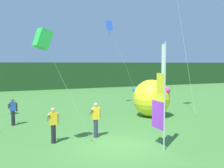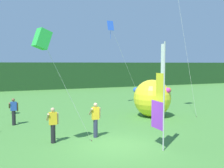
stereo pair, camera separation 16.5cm
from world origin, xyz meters
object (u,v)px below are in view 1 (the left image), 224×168
object	(u,v)px
person_near_banner	(53,124)
inflatable_balloon	(152,98)
banner_flag	(161,98)
kite_green_box_2	(43,39)
person_mid_field	(96,119)
person_far_left	(13,111)
kite_blue_diamond_0	(111,31)

from	to	relation	value
person_near_banner	inflatable_balloon	size ratio (longest dim) A/B	0.65
banner_flag	person_near_banner	distance (m)	5.16
banner_flag	kite_green_box_2	xyz separation A→B (m)	(-4.79, 1.53, 2.52)
banner_flag	person_near_banner	world-z (taller)	banner_flag
person_mid_field	kite_green_box_2	size ratio (longest dim) A/B	0.34
person_far_left	inflatable_balloon	xyz separation A→B (m)	(9.16, -1.03, 0.44)
person_far_left	kite_green_box_2	size ratio (longest dim) A/B	0.32
banner_flag	person_mid_field	bearing A→B (deg)	126.50
person_near_banner	kite_blue_diamond_0	world-z (taller)	kite_blue_diamond_0
person_mid_field	inflatable_balloon	xyz separation A→B (m)	(5.38, 3.38, 0.37)
kite_green_box_2	person_mid_field	bearing A→B (deg)	24.44
banner_flag	kite_blue_diamond_0	bearing A→B (deg)	77.99
person_far_left	person_near_banner	bearing A→B (deg)	-70.48
inflatable_balloon	person_mid_field	bearing A→B (deg)	-147.89
person_mid_field	kite_blue_diamond_0	xyz separation A→B (m)	(4.46, 8.53, 5.63)
inflatable_balloon	kite_blue_diamond_0	distance (m)	7.42
inflatable_balloon	kite_blue_diamond_0	world-z (taller)	kite_blue_diamond_0
inflatable_balloon	kite_green_box_2	bearing A→B (deg)	-150.35
person_far_left	inflatable_balloon	distance (m)	9.23
person_near_banner	kite_green_box_2	distance (m)	4.06
person_near_banner	kite_green_box_2	bearing A→B (deg)	-116.94
person_mid_field	person_far_left	size ratio (longest dim) A/B	1.07
person_far_left	inflatable_balloon	size ratio (longest dim) A/B	0.63
person_far_left	kite_blue_diamond_0	size ratio (longest dim) A/B	0.22
person_near_banner	kite_blue_diamond_0	distance (m)	12.30
kite_blue_diamond_0	kite_green_box_2	xyz separation A→B (m)	(-7.19, -9.77, -1.81)
person_far_left	kite_blue_diamond_0	world-z (taller)	kite_blue_diamond_0
person_far_left	kite_green_box_2	world-z (taller)	kite_green_box_2
kite_green_box_2	person_far_left	bearing A→B (deg)	100.51
person_mid_field	kite_blue_diamond_0	size ratio (longest dim) A/B	0.24
person_far_left	kite_blue_diamond_0	bearing A→B (deg)	26.59
banner_flag	person_mid_field	xyz separation A→B (m)	(-2.05, 2.77, -1.30)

